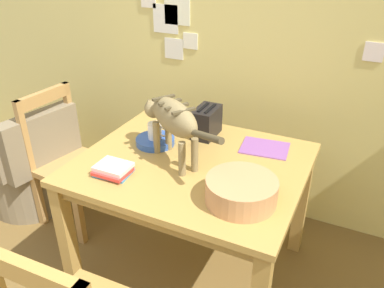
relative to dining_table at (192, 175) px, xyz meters
The scene contains 11 objects.
wall_rear 1.03m from the dining_table, 98.03° to the left, with size 5.28×0.11×2.50m.
dining_table is the anchor object (origin of this frame).
cat 0.34m from the dining_table, 162.39° to the right, with size 0.59×0.40×0.34m.
saucer_bowl 0.30m from the dining_table, 163.19° to the left, with size 0.22×0.22×0.04m, color #2F55AE.
coffee_mug 0.33m from the dining_table, 162.94° to the left, with size 0.12×0.08×0.09m.
magazine 0.43m from the dining_table, 44.39° to the left, with size 0.26×0.20×0.01m, color #88509E.
book_stack 0.42m from the dining_table, 136.09° to the right, with size 0.18×0.15×0.05m.
wicker_basket 0.44m from the dining_table, 32.62° to the right, with size 0.32×0.32×0.11m.
toaster 0.36m from the dining_table, 100.12° to the left, with size 0.12×0.20×0.18m.
wooden_chair_far 0.99m from the dining_table, behind, with size 0.46×0.46×0.92m.
wicker_armchair 1.40m from the dining_table, behind, with size 0.65×0.67×0.78m.
Camera 1 is at (0.88, -0.17, 1.79)m, focal length 36.53 mm.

